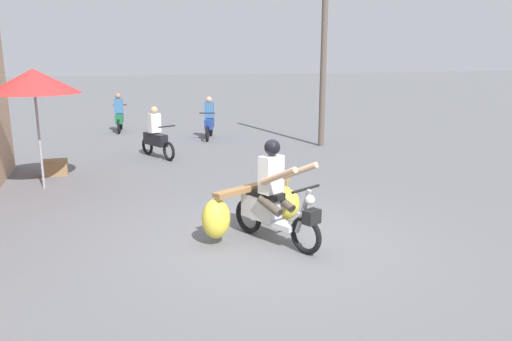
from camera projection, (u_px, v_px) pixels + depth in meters
name	position (u px, v px, depth m)	size (l,w,h in m)	color
ground_plane	(271.00, 243.00, 7.59)	(120.00, 120.00, 0.00)	slate
motorbike_main_loaded	(267.00, 203.00, 7.88)	(1.81, 2.05, 1.58)	black
motorbike_distant_ahead_left	(119.00, 116.00, 18.16)	(0.50, 1.62, 1.40)	black
motorbike_distant_ahead_right	(209.00, 122.00, 16.75)	(0.69, 1.56, 1.40)	black
motorbike_distant_far_ahead	(156.00, 137.00, 13.68)	(0.83, 1.50, 1.40)	black
market_umbrella_near_shop	(34.00, 81.00, 10.15)	(1.86, 1.86, 2.50)	#99999E
produce_crate	(55.00, 167.00, 11.78)	(0.56, 0.40, 0.36)	olive
utility_pole	(324.00, 44.00, 14.84)	(0.18, 0.18, 6.13)	brown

